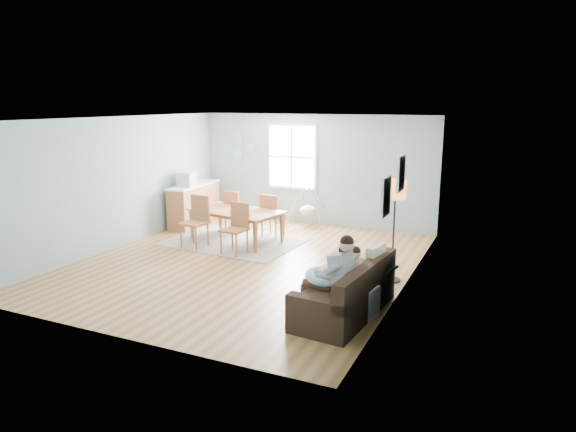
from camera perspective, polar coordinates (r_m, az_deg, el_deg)
The scene contains 22 objects.
room at distance 9.41m, azimuth -4.78°, elevation 9.06°, with size 8.40×9.40×3.90m.
window at distance 12.84m, azimuth 0.46°, elevation 6.60°, with size 1.32×0.08×1.62m.
pictures at distance 7.43m, azimuth 11.64°, elevation 3.46°, with size 0.05×1.34×0.74m.
wall_plates at distance 13.45m, azimuth -5.05°, elevation 7.60°, with size 0.67×0.02×0.66m.
sofa at distance 7.46m, azimuth 6.71°, elevation -8.83°, with size 1.03×2.04×0.79m.
green_throw at distance 7.99m, azimuth 8.11°, elevation -5.70°, with size 0.90×0.78×0.04m, color #12501A.
beige_pillow at distance 7.70m, azimuth 9.71°, elevation -4.86°, with size 0.13×0.45×0.45m, color beige.
father at distance 7.14m, azimuth 4.95°, elevation -6.47°, with size 0.89×0.42×1.26m.
nursing_pillow at distance 7.21m, azimuth 3.89°, elevation -6.73°, with size 0.50×0.50×0.14m, color silver.
infant at distance 7.22m, azimuth 4.00°, elevation -6.05°, with size 0.14×0.35×0.13m.
toddler at distance 7.53m, azimuth 6.83°, elevation -5.55°, with size 0.48×0.24×0.76m.
floor_lamp at distance 8.65m, azimuth 11.82°, elevation 1.96°, with size 0.35×0.35×1.74m.
storage_cube at distance 7.47m, azimuth 8.14°, elevation -9.33°, with size 0.47×0.43×0.45m.
rug at distance 11.28m, azimuth -5.84°, elevation -2.83°, with size 2.77×2.11×0.01m, color gray.
dining_table at distance 11.19m, azimuth -5.88°, elevation -1.13°, with size 1.99×1.11×0.70m, color #945C30.
chair_sw at distance 10.89m, azimuth -10.08°, elevation -0.15°, with size 0.53×0.53×1.08m.
chair_se at distance 10.31m, azimuth -5.72°, elevation -0.94°, with size 0.51×0.51×1.02m.
chair_nw at distance 11.97m, azimuth -6.03°, elevation 0.82°, with size 0.47×0.47×0.98m.
chair_ne at distance 11.45m, azimuth -1.92°, elevation 0.37°, with size 0.48×0.48×0.99m.
counter at distance 12.94m, azimuth -10.36°, elevation 1.33°, with size 0.66×1.83×1.00m.
monitor at distance 12.54m, azimuth -11.21°, elevation 4.00°, with size 0.38×0.36×0.33m.
baby_swing at distance 12.48m, azimuth 2.19°, elevation 0.72°, with size 1.06×1.08×0.95m.
Camera 1 is at (4.56, -8.21, 3.00)m, focal length 32.00 mm.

